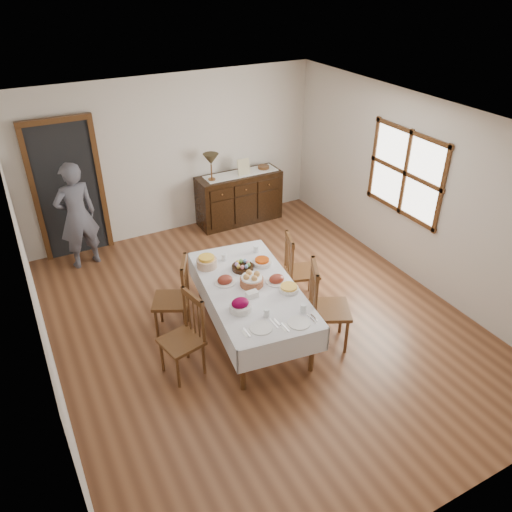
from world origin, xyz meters
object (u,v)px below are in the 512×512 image
table_lamp (211,160)px  chair_left_far (175,296)px  chair_right_far (298,268)px  chair_left_near (185,335)px  chair_right_near (325,305)px  person (76,212)px  sideboard (239,198)px  dining_table (251,292)px

table_lamp → chair_left_far: bearing=-123.2°
chair_left_far → chair_right_far: 1.70m
chair_left_near → chair_right_near: (1.64, -0.33, 0.06)m
person → chair_right_far: bearing=124.2°
chair_left_near → chair_left_far: size_ratio=0.97×
chair_left_far → sideboard: chair_left_far is taller
chair_right_near → sideboard: size_ratio=0.76×
person → sideboard: bearing=172.4°
chair_left_far → table_lamp: table_lamp is taller
chair_left_far → sideboard: 3.14m
person → chair_left_far: bearing=96.2°
chair_right_near → person: person is taller
dining_table → chair_left_near: bearing=-158.1°
chair_left_near → person: person is taller
chair_right_near → sideboard: 3.49m
chair_right_far → chair_right_near: bearing=-174.3°
chair_right_far → person: (-2.40, 2.33, 0.37)m
dining_table → chair_left_far: 0.94m
chair_left_near → sideboard: size_ratio=0.68×
chair_left_far → dining_table: bearing=85.7°
sideboard → chair_left_near: bearing=-125.4°
chair_left_far → chair_right_near: 1.83m
dining_table → sideboard: (1.25, 2.86, -0.18)m
chair_right_near → person: (-2.19, 3.25, 0.31)m
dining_table → chair_left_near: 0.99m
person → chair_left_near: bearing=89.1°
chair_left_near → table_lamp: 3.59m
chair_right_far → sideboard: chair_right_far is taller
chair_left_far → table_lamp: bearing=173.5°
sideboard → person: bearing=-176.0°
chair_right_far → chair_left_near: bearing=125.7°
chair_right_near → dining_table: bearing=76.6°
chair_left_far → sideboard: size_ratio=0.70×
dining_table → chair_left_far: (-0.80, 0.48, -0.10)m
chair_left_far → chair_right_near: (1.49, -1.06, 0.04)m
sideboard → table_lamp: bearing=-177.0°
chair_left_near → sideboard: (2.20, 3.11, -0.06)m
chair_right_far → table_lamp: 2.61m
chair_left_near → chair_right_far: chair_left_near is taller
dining_table → table_lamp: (0.74, 2.83, 0.62)m
person → table_lamp: size_ratio=3.83×
chair_left_near → person: (-0.55, 2.91, 0.37)m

